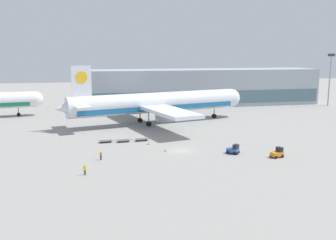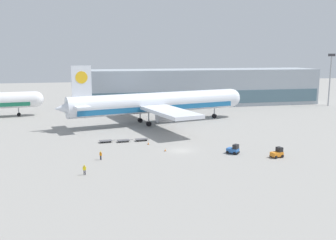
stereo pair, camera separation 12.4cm
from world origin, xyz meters
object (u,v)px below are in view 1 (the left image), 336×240
at_px(traffic_cone_far, 148,143).
at_px(baggage_dolly_second, 123,140).
at_px(baggage_tug_foreground, 234,149).
at_px(airplane_main, 155,103).
at_px(baggage_dolly_third, 142,139).
at_px(light_mast, 330,75).
at_px(traffic_cone_near, 165,150).
at_px(ground_crew_near, 101,155).
at_px(baggage_tug_mid, 277,153).
at_px(ground_crew_far, 85,169).
at_px(baggage_dolly_lead, 106,141).

bearing_deg(traffic_cone_far, baggage_dolly_second, 144.98).
bearing_deg(baggage_tug_foreground, airplane_main, 154.07).
bearing_deg(baggage_dolly_third, light_mast, 22.02).
distance_m(traffic_cone_near, traffic_cone_far, 6.88).
distance_m(light_mast, baggage_tug_foreground, 87.12).
xyz_separation_m(airplane_main, traffic_cone_far, (-6.12, -25.18, -5.46)).
height_order(ground_crew_near, traffic_cone_far, ground_crew_near).
bearing_deg(ground_crew_near, baggage_tug_mid, -144.69).
height_order(airplane_main, traffic_cone_near, airplane_main).
distance_m(airplane_main, traffic_cone_near, 32.28).
distance_m(baggage_tug_foreground, ground_crew_far, 30.48).
height_order(ground_crew_far, traffic_cone_far, ground_crew_far).
height_order(airplane_main, ground_crew_far, airplane_main).
bearing_deg(traffic_cone_far, baggage_tug_mid, -34.44).
relative_size(light_mast, airplane_main, 0.35).
distance_m(baggage_tug_foreground, traffic_cone_far, 19.37).
xyz_separation_m(light_mast, airplane_main, (-72.78, -22.30, -5.97)).
relative_size(baggage_dolly_second, traffic_cone_near, 6.37).
bearing_deg(traffic_cone_near, baggage_dolly_third, 108.62).
xyz_separation_m(baggage_dolly_lead, traffic_cone_near, (11.72, -10.41, -0.10)).
bearing_deg(traffic_cone_far, traffic_cone_near, -68.67).
bearing_deg(baggage_dolly_second, baggage_tug_mid, -41.15).
distance_m(baggage_dolly_lead, ground_crew_near, 14.23).
bearing_deg(ground_crew_near, baggage_dolly_lead, -52.03).
distance_m(light_mast, traffic_cone_far, 92.80).
height_order(baggage_tug_foreground, ground_crew_far, baggage_tug_foreground).
distance_m(light_mast, ground_crew_near, 107.24).
xyz_separation_m(light_mast, traffic_cone_near, (-76.41, -53.89, -11.52)).
distance_m(baggage_dolly_second, baggage_dolly_third, 4.24).
distance_m(light_mast, traffic_cone_near, 94.21).
bearing_deg(baggage_tug_foreground, traffic_cone_near, -151.32).
bearing_deg(baggage_tug_foreground, baggage_dolly_second, -166.34).
bearing_deg(traffic_cone_far, baggage_dolly_lead, 156.52).
height_order(baggage_tug_foreground, baggage_dolly_lead, baggage_tug_foreground).
relative_size(baggage_tug_mid, traffic_cone_near, 4.58).
bearing_deg(baggage_dolly_lead, baggage_dolly_third, -7.26).
xyz_separation_m(baggage_tug_foreground, baggage_dolly_second, (-20.85, 15.05, -0.49)).
bearing_deg(ground_crew_far, baggage_dolly_third, 59.39).
xyz_separation_m(baggage_tug_foreground, baggage_dolly_lead, (-24.86, 15.40, -0.49)).
height_order(baggage_dolly_second, traffic_cone_near, traffic_cone_near).
bearing_deg(airplane_main, light_mast, 3.12).
height_order(light_mast, ground_crew_near, light_mast).
xyz_separation_m(baggage_dolly_lead, traffic_cone_far, (9.21, -4.00, -0.01)).
bearing_deg(baggage_dolly_lead, ground_crew_near, -103.44).
bearing_deg(ground_crew_near, traffic_cone_near, -119.75).
distance_m(ground_crew_near, ground_crew_far, 9.19).
bearing_deg(baggage_tug_mid, ground_crew_far, 170.47).
height_order(baggage_tug_foreground, baggage_dolly_second, baggage_tug_foreground).
xyz_separation_m(ground_crew_far, traffic_cone_far, (13.93, 18.79, -0.66)).
xyz_separation_m(light_mast, baggage_tug_mid, (-55.89, -63.27, -10.93)).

